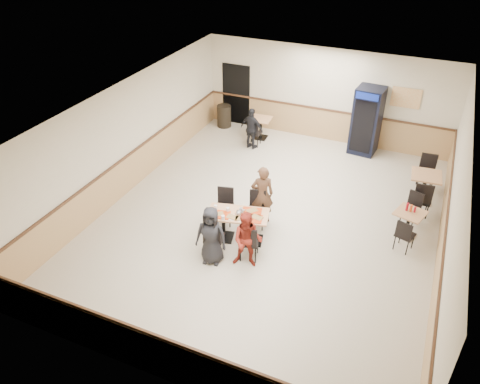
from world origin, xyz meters
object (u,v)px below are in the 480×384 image
at_px(diner_woman_right, 247,240).
at_px(pepsi_cooler, 367,121).
at_px(diner_woman_left, 211,236).
at_px(trash_bin, 224,116).
at_px(back_table, 261,125).
at_px(side_table_near, 409,220).
at_px(diner_man_opposite, 262,195).
at_px(lone_diner, 252,129).
at_px(main_table, 238,222).
at_px(side_table_far, 425,184).

relative_size(diner_woman_right, pepsi_cooler, 0.65).
distance_m(diner_woman_left, trash_bin, 7.08).
relative_size(diner_woman_left, back_table, 2.01).
bearing_deg(pepsi_cooler, side_table_near, -59.83).
distance_m(diner_woman_left, back_table, 6.29).
height_order(diner_woman_right, diner_man_opposite, diner_man_opposite).
bearing_deg(diner_woman_right, lone_diner, 98.87).
height_order(main_table, side_table_far, side_table_far).
distance_m(diner_woman_right, trash_bin, 7.24).
bearing_deg(side_table_far, diner_woman_left, -132.71).
xyz_separation_m(diner_man_opposite, pepsi_cooler, (1.58, 4.71, 0.28)).
bearing_deg(side_table_far, main_table, -137.85).
bearing_deg(lone_diner, main_table, 118.81).
relative_size(diner_woman_right, trash_bin, 1.77).
height_order(side_table_far, trash_bin, side_table_far).
bearing_deg(diner_woman_left, diner_woman_right, 4.17).
bearing_deg(side_table_near, side_table_far, 83.77).
distance_m(diner_man_opposite, lone_diner, 3.92).
distance_m(diner_woman_right, side_table_far, 5.29).
distance_m(lone_diner, trash_bin, 1.91).
xyz_separation_m(diner_woman_right, diner_man_opposite, (-0.31, 1.66, 0.09)).
bearing_deg(side_table_near, trash_bin, 149.64).
height_order(diner_woman_right, trash_bin, diner_woman_right).
height_order(diner_man_opposite, lone_diner, diner_man_opposite).
xyz_separation_m(diner_man_opposite, back_table, (-1.72, 4.31, -0.30)).
distance_m(diner_woman_left, diner_man_opposite, 1.91).
xyz_separation_m(diner_woman_left, back_table, (-1.26, 6.16, -0.24)).
distance_m(diner_man_opposite, pepsi_cooler, 4.97).
bearing_deg(back_table, side_table_far, -18.84).
distance_m(lone_diner, side_table_far, 5.38).
bearing_deg(side_table_far, back_table, 161.16).
height_order(diner_woman_left, diner_man_opposite, diner_man_opposite).
relative_size(diner_man_opposite, side_table_near, 1.94).
xyz_separation_m(main_table, diner_woman_left, (-0.23, -0.92, 0.21)).
xyz_separation_m(main_table, side_table_far, (3.80, 3.44, 0.04)).
distance_m(diner_man_opposite, trash_bin, 5.68).
bearing_deg(diner_woman_left, side_table_near, 24.83).
distance_m(diner_man_opposite, back_table, 4.65).
xyz_separation_m(side_table_far, trash_bin, (-6.78, 2.15, -0.15)).
bearing_deg(lone_diner, diner_man_opposite, 126.29).
height_order(diner_woman_left, trash_bin, diner_woman_left).
height_order(main_table, trash_bin, trash_bin).
distance_m(back_table, pepsi_cooler, 3.37).
relative_size(diner_woman_right, back_table, 1.94).
relative_size(diner_man_opposite, side_table_far, 1.90).
height_order(diner_man_opposite, trash_bin, diner_man_opposite).
xyz_separation_m(diner_man_opposite, lone_diner, (-1.72, 3.52, -0.10)).
height_order(side_table_near, back_table, back_table).
xyz_separation_m(diner_man_opposite, trash_bin, (-3.22, 4.66, -0.38)).
bearing_deg(side_table_near, back_table, 145.42).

